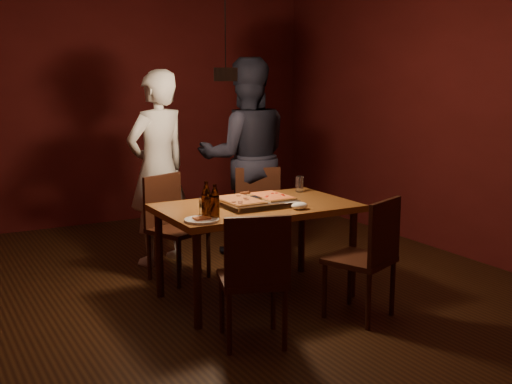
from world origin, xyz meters
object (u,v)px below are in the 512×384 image
beer_bottle_b (215,202)px  pendant_lamp (226,73)px  plate_slice (202,220)px  diner_white (158,168)px  chair_far_left (171,217)px  chair_near_left (255,268)px  chair_near_right (370,248)px  diner_dark (246,157)px  beer_bottle_a (206,200)px  pizza_tray (255,202)px  dining_table (256,214)px  chair_far_right (259,208)px

beer_bottle_b → pendant_lamp: (0.30, 0.42, 0.89)m
plate_slice → diner_white: (0.27, 1.57, 0.14)m
chair_far_left → beer_bottle_b: 1.15m
chair_far_left → chair_near_left: same height
chair_near_right → plate_slice: 1.22m
diner_white → diner_dark: bearing=155.0°
beer_bottle_a → plate_slice: beer_bottle_a is taller
beer_bottle_b → plate_slice: (-0.11, -0.02, -0.11)m
pizza_tray → beer_bottle_b: bearing=-148.2°
beer_bottle_b → diner_white: 1.56m
pendant_lamp → diner_white: bearing=97.2°
dining_table → beer_bottle_b: beer_bottle_b is taller
chair_near_left → beer_bottle_a: (-0.07, 0.57, 0.35)m
beer_bottle_b → chair_near_left: bearing=-87.6°
dining_table → chair_near_left: (-0.47, -0.83, -0.14)m
diner_dark → chair_far_right: bearing=97.5°
beer_bottle_a → beer_bottle_b: size_ratio=1.08×
chair_near_right → pendant_lamp: (-0.67, 0.94, 1.22)m
chair_far_right → diner_white: bearing=-9.6°
dining_table → diner_white: (-0.33, 1.26, 0.22)m
diner_white → pendant_lamp: size_ratio=1.63×
chair_far_right → diner_dark: (0.07, 0.40, 0.42)m
beer_bottle_a → diner_dark: size_ratio=0.14×
dining_table → pendant_lamp: size_ratio=1.36×
dining_table → diner_dark: bearing=65.5°
chair_near_left → diner_dark: bearing=81.7°
dining_table → chair_far_left: chair_far_left is taller
diner_dark → pendant_lamp: (-0.72, -1.03, 0.81)m
dining_table → pizza_tray: 0.10m
chair_near_left → pizza_tray: (0.46, 0.81, 0.24)m
beer_bottle_b → dining_table: bearing=30.9°
chair_near_left → pendant_lamp: pendant_lamp is taller
chair_near_left → pizza_tray: bearing=79.1°
chair_near_right → dining_table: bearing=98.2°
chair_far_right → beer_bottle_b: size_ratio=2.22×
chair_near_left → pendant_lamp: (0.28, 0.95, 1.22)m
chair_far_right → chair_near_right: same height
pizza_tray → plate_slice: bearing=-151.9°
pizza_tray → beer_bottle_b: 0.56m
plate_slice → diner_white: bearing=80.3°
chair_far_left → pendant_lamp: pendant_lamp is taller
chair_near_right → pizza_tray: (-0.49, 0.80, 0.24)m
beer_bottle_a → pendant_lamp: 1.02m
dining_table → chair_far_right: size_ratio=2.73×
diner_dark → beer_bottle_a: bearing=70.8°
plate_slice → pendant_lamp: 1.17m
diner_dark → diner_white: bearing=11.3°
pendant_lamp → chair_far_left: bearing=106.8°
dining_table → plate_slice: size_ratio=6.15×
plate_slice → chair_near_left: bearing=-75.7°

